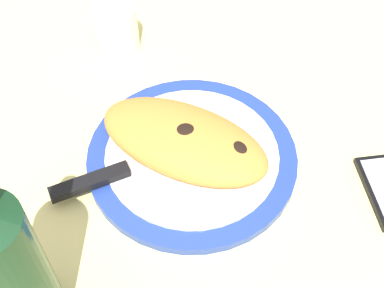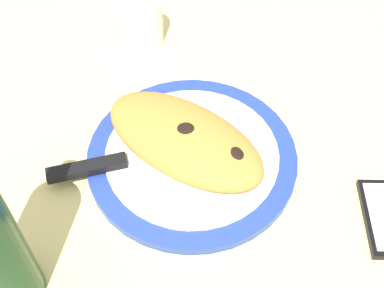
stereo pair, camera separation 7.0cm
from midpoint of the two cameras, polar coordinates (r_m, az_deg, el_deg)
The scene contains 7 objects.
ground_plane at distance 74.10cm, azimuth -2.70°, elevation -2.67°, with size 150.00×150.00×3.00cm, color #E5D684.
plate at distance 72.23cm, azimuth -2.77°, elevation -1.60°, with size 29.26×29.26×1.72cm.
calzone at distance 69.78cm, azimuth -3.79°, elevation 0.20°, with size 26.00×16.52×5.05cm.
fork at distance 74.67cm, azimuth -2.54°, elevation 2.18°, with size 16.98×2.65×0.40cm.
knife at distance 70.14cm, azimuth -11.70°, elevation -3.49°, with size 19.56×16.70×1.20cm.
water_glass at distance 87.85cm, azimuth -10.56°, elevation 12.00°, with size 6.94×6.94×8.49cm.
wine_bottle at distance 55.19cm, azimuth -22.99°, elevation -12.86°, with size 7.12×7.12×30.86cm.
Camera 1 is at (-11.60, 41.72, 58.74)cm, focal length 48.50 mm.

